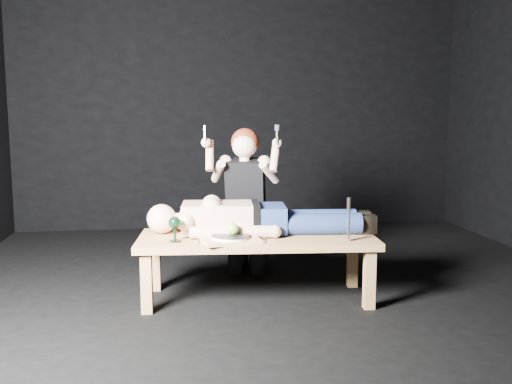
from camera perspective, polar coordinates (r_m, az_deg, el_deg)
ground at (r=4.17m, az=2.34°, el=-10.10°), size 5.00×5.00×0.00m
back_wall at (r=6.45m, az=-1.62°, el=9.75°), size 5.00×0.00×5.00m
table at (r=3.97m, az=0.10°, el=-7.62°), size 1.67×0.74×0.45m
lying_man at (r=4.00m, az=0.71°, el=-2.26°), size 1.66×0.62×0.26m
kneeling_woman at (r=4.47m, az=-0.93°, el=-0.86°), size 0.81×0.87×1.21m
serving_tray at (r=3.75m, az=-2.61°, el=-4.84°), size 0.41×0.32×0.02m
plate at (r=3.75m, az=-2.61°, el=-4.53°), size 0.28×0.28×0.02m
apple at (r=3.75m, az=-2.32°, el=-3.76°), size 0.08×0.08×0.08m
goblet at (r=3.76m, az=-8.19°, el=-3.74°), size 0.09×0.09×0.17m
fork_flat at (r=3.75m, az=-5.88°, el=-5.02°), size 0.04×0.17×0.01m
knife_flat at (r=3.77m, az=0.81°, el=-4.89°), size 0.05×0.17×0.01m
spoon_flat at (r=3.83m, az=-0.03°, el=-4.70°), size 0.11×0.15×0.01m
carving_knife at (r=3.79m, az=9.34°, el=-2.73°), size 0.04×0.04×0.29m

